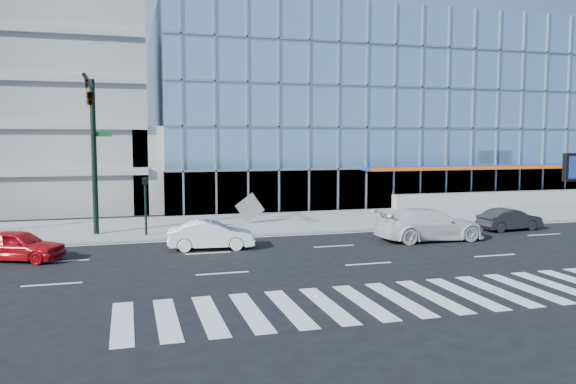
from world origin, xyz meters
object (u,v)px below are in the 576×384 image
Objects in this scene: white_suv at (429,224)px; dark_sedan at (510,219)px; red_sedan at (18,245)px; tilted_panel at (250,208)px; traffic_signal at (91,117)px; white_sedan at (211,235)px; ped_signal_post at (145,197)px.

dark_sedan is at bearing -74.05° from white_suv.
red_sedan is (-25.03, -1.20, 0.04)m from dark_sedan.
tilted_panel reaches higher than dark_sedan.
dark_sedan is 0.97× the size of red_sedan.
traffic_signal is 8.46m from white_sedan.
tilted_panel reaches higher than white_sedan.
red_sedan is at bearing 89.63° from white_suv.
tilted_panel reaches higher than white_suv.
ped_signal_post is 7.04m from red_sedan.
dark_sedan is at bearing -7.11° from traffic_signal.
traffic_signal reaches higher than red_sedan.
traffic_signal reaches higher than dark_sedan.
ped_signal_post is 0.81× the size of dark_sedan.
ped_signal_post is at bearing -160.23° from tilted_panel.
ped_signal_post is 6.64m from tilted_panel.
red_sedan is at bearing -140.86° from ped_signal_post.
white_suv is at bearing 99.59° from dark_sedan.
tilted_panel reaches higher than red_sedan.
traffic_signal reaches higher than white_sedan.
tilted_panel is at bearing 22.79° from ped_signal_post.
traffic_signal is 4.75m from ped_signal_post.
white_sedan is at bearing -55.10° from ped_signal_post.
tilted_panel is at bearing -19.67° from white_sedan.
traffic_signal is at bearing 62.20° from white_sedan.
tilted_panel is (6.04, 2.54, -1.08)m from ped_signal_post.
red_sedan is at bearing -125.59° from traffic_signal.
white_suv is at bearing -15.15° from traffic_signal.
ped_signal_post is 2.31× the size of tilted_panel.
ped_signal_post reaches higher than tilted_panel.
traffic_signal reaches higher than ped_signal_post.
traffic_signal is 2.09× the size of red_sedan.
ped_signal_post reaches higher than white_suv.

